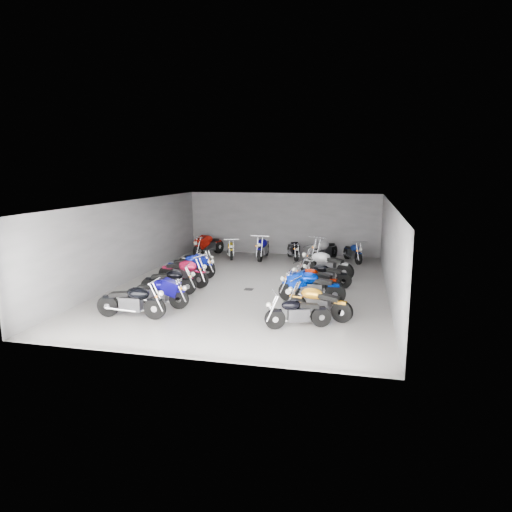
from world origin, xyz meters
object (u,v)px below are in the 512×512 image
object	(u,v)px
motorcycle_left_f	(197,261)
motorcycle_left_a	(132,301)
motorcycle_right_e	(326,275)
motorcycle_back_a	(208,245)
motorcycle_left_e	(190,266)
drain_grate	(249,289)
motorcycle_back_b	(231,249)
motorcycle_right_b	(318,302)
motorcycle_right_d	(315,280)
motorcycle_back_d	(293,250)
motorcycle_left_d	(183,272)
motorcycle_right_c	(311,287)
motorcycle_back_e	(325,250)
motorcycle_back_f	(353,252)
motorcycle_right_a	(297,312)
motorcycle_right_f	(326,265)
motorcycle_left_c	(169,281)
motorcycle_back_c	(263,248)

from	to	relation	value
motorcycle_left_f	motorcycle_left_a	bearing A→B (deg)	21.72
motorcycle_right_e	motorcycle_back_a	world-z (taller)	motorcycle_back_a
motorcycle_left_e	motorcycle_back_a	distance (m)	5.03
drain_grate	motorcycle_back_b	bearing A→B (deg)	112.07
motorcycle_right_b	motorcycle_right_e	distance (m)	3.89
motorcycle_right_b	motorcycle_right_d	size ratio (longest dim) A/B	1.06
motorcycle_left_e	motorcycle_back_b	bearing A→B (deg)	163.72
motorcycle_back_b	motorcycle_back_d	world-z (taller)	motorcycle_back_b
motorcycle_left_d	motorcycle_back_d	size ratio (longest dim) A/B	1.24
motorcycle_right_c	motorcycle_back_a	world-z (taller)	motorcycle_back_a
motorcycle_right_c	motorcycle_back_e	world-z (taller)	motorcycle_back_e
motorcycle_back_f	motorcycle_left_e	bearing A→B (deg)	13.76
motorcycle_right_a	motorcycle_right_f	world-z (taller)	motorcycle_right_f
motorcycle_left_a	motorcycle_back_e	world-z (taller)	motorcycle_back_e
motorcycle_left_d	motorcycle_right_c	distance (m)	5.11
motorcycle_left_c	motorcycle_left_e	xyz separation A→B (m)	(-0.15, 2.44, 0.03)
drain_grate	motorcycle_right_d	xyz separation A→B (m)	(2.44, 0.09, 0.47)
motorcycle_right_c	motorcycle_right_e	bearing A→B (deg)	-5.88
motorcycle_right_d	motorcycle_back_c	xyz separation A→B (m)	(-3.16, 5.80, 0.08)
motorcycle_right_b	motorcycle_back_a	world-z (taller)	motorcycle_back_a
motorcycle_back_a	motorcycle_right_d	bearing A→B (deg)	155.73
motorcycle_right_e	motorcycle_right_d	bearing A→B (deg)	172.25
motorcycle_back_c	motorcycle_back_f	world-z (taller)	motorcycle_back_c
motorcycle_right_a	motorcycle_right_e	world-z (taller)	motorcycle_right_e
motorcycle_right_c	motorcycle_left_e	bearing A→B (deg)	67.47
motorcycle_back_a	motorcycle_right_a	bearing A→B (deg)	141.55
motorcycle_right_e	drain_grate	bearing A→B (deg)	120.72
motorcycle_right_b	motorcycle_back_b	xyz separation A→B (m)	(-5.17, 8.63, -0.04)
motorcycle_left_f	motorcycle_left_e	bearing A→B (deg)	27.03
motorcycle_back_a	motorcycle_left_f	bearing A→B (deg)	121.50
motorcycle_left_d	motorcycle_right_f	size ratio (longest dim) A/B	0.98
motorcycle_left_a	motorcycle_right_e	world-z (taller)	motorcycle_left_a
motorcycle_right_f	motorcycle_back_e	size ratio (longest dim) A/B	1.01
motorcycle_left_f	motorcycle_back_c	world-z (taller)	motorcycle_back_c
motorcycle_left_c	motorcycle_left_f	bearing A→B (deg)	174.82
motorcycle_right_e	motorcycle_back_e	size ratio (longest dim) A/B	0.87
motorcycle_back_c	motorcycle_back_e	distance (m)	3.05
motorcycle_right_c	motorcycle_right_f	xyz separation A→B (m)	(0.21, 3.70, 0.02)
motorcycle_left_e	motorcycle_back_d	size ratio (longest dim) A/B	1.17
motorcycle_back_b	motorcycle_back_f	xyz separation A→B (m)	(6.02, 0.30, 0.02)
motorcycle_left_d	motorcycle_back_c	distance (m)	6.22
motorcycle_back_b	motorcycle_back_d	bearing A→B (deg)	169.02
motorcycle_right_a	motorcycle_back_a	bearing A→B (deg)	10.10
motorcycle_right_b	motorcycle_back_b	distance (m)	10.06
motorcycle_left_f	motorcycle_left_c	bearing A→B (deg)	23.98
motorcycle_back_f	motorcycle_left_d	bearing A→B (deg)	20.81
motorcycle_left_a	motorcycle_back_f	xyz separation A→B (m)	(6.27, 10.12, -0.04)
motorcycle_left_e	motorcycle_right_f	xyz separation A→B (m)	(5.38, 1.35, 0.05)
drain_grate	motorcycle_right_c	xyz separation A→B (m)	(2.43, -1.19, 0.53)
motorcycle_left_d	motorcycle_right_d	xyz separation A→B (m)	(4.99, 0.15, -0.06)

